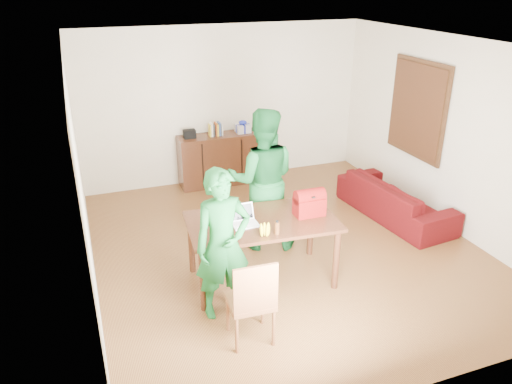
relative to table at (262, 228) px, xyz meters
name	(u,v)px	position (x,y,z in m)	size (l,w,h in m)	color
room	(285,154)	(0.59, 0.74, 0.60)	(5.20, 5.70, 2.90)	#4A2212
table	(262,228)	(0.00, 0.00, 0.00)	(1.81, 1.11, 0.81)	black
chair	(251,316)	(-0.49, -0.98, -0.43)	(0.46, 0.44, 0.97)	brown
person_near	(223,245)	(-0.61, -0.45, 0.14)	(0.62, 0.40, 1.69)	#135823
person_far	(262,180)	(0.32, 0.83, 0.25)	(0.93, 0.73, 1.92)	#145C27
laptop	(245,222)	(-0.23, -0.05, 0.15)	(0.30, 0.21, 0.21)	white
bananas	(265,233)	(-0.11, -0.37, 0.13)	(0.16, 0.10, 0.06)	gold
bottle	(277,227)	(0.04, -0.37, 0.19)	(0.05, 0.05, 0.16)	#572D14
red_bag	(309,205)	(0.58, -0.06, 0.23)	(0.35, 0.20, 0.26)	maroon
sofa	(395,199)	(2.53, 0.91, -0.42)	(1.98, 0.77, 0.58)	#3F0813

